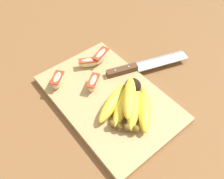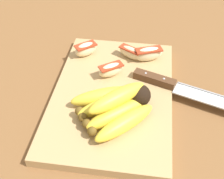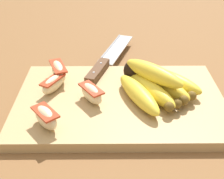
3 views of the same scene
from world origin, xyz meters
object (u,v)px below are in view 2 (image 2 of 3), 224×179
(banana_bunch, at_px, (117,106))
(apple_wedge_middle, at_px, (86,49))
(apple_wedge_near, at_px, (130,52))
(apple_wedge_far, at_px, (149,54))
(chefs_knife, at_px, (174,86))
(apple_wedge_extra, at_px, (111,70))

(banana_bunch, distance_m, apple_wedge_middle, 0.22)
(apple_wedge_near, height_order, apple_wedge_far, apple_wedge_far)
(chefs_knife, bearing_deg, apple_wedge_far, -146.57)
(apple_wedge_middle, distance_m, apple_wedge_extra, 0.11)
(apple_wedge_near, xyz_separation_m, apple_wedge_middle, (0.01, -0.11, 0.00))
(banana_bunch, bearing_deg, apple_wedge_extra, -166.43)
(apple_wedge_extra, bearing_deg, apple_wedge_middle, -134.16)
(chefs_knife, bearing_deg, apple_wedge_middle, -113.36)
(banana_bunch, distance_m, chefs_knife, 0.16)
(apple_wedge_near, distance_m, apple_wedge_middle, 0.11)
(apple_wedge_near, bearing_deg, apple_wedge_extra, -25.78)
(banana_bunch, relative_size, apple_wedge_near, 2.82)
(chefs_knife, relative_size, apple_wedge_near, 4.12)
(banana_bunch, relative_size, apple_wedge_middle, 3.02)
(chefs_knife, distance_m, apple_wedge_near, 0.15)
(banana_bunch, relative_size, apple_wedge_extra, 2.92)
(apple_wedge_near, distance_m, apple_wedge_extra, 0.09)
(apple_wedge_far, bearing_deg, apple_wedge_extra, -48.53)
(apple_wedge_middle, xyz_separation_m, apple_wedge_far, (-0.00, 0.16, 0.00))
(banana_bunch, bearing_deg, apple_wedge_middle, -151.67)
(chefs_knife, height_order, apple_wedge_middle, apple_wedge_middle)
(banana_bunch, xyz_separation_m, chefs_knife, (-0.10, 0.12, -0.02))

